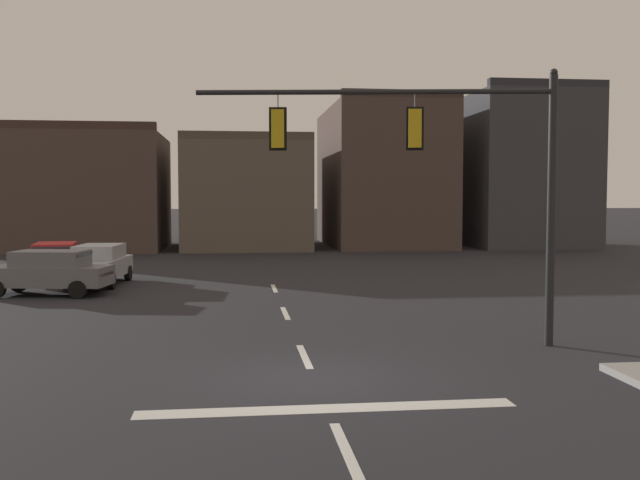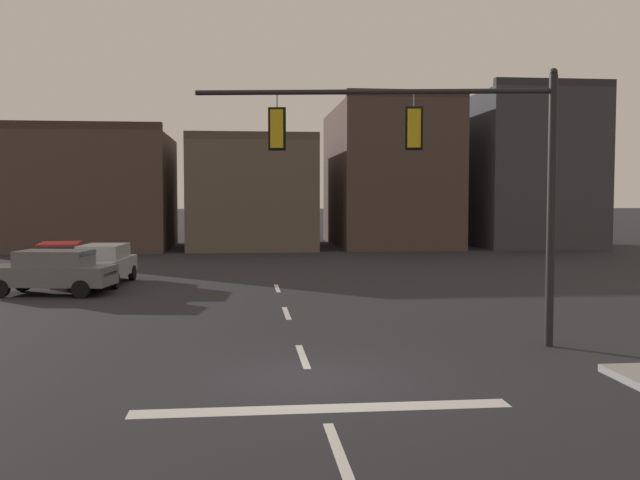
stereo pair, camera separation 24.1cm
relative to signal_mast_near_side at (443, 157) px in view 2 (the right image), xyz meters
The scene contains 8 objects.
ground_plane 6.30m from the signal_mast_near_side, 139.87° to the right, with size 400.00×400.00×0.00m, color #232328.
stop_bar_paint 7.42m from the signal_mast_near_side, 124.88° to the right, with size 6.40×0.50×0.01m, color silver.
lane_centreline 5.68m from the signal_mast_near_side, 165.86° to the right, with size 0.16×26.40×0.01m.
signal_mast_near_side is the anchor object (origin of this frame).
car_lot_nearside 17.12m from the signal_mast_near_side, 128.11° to the left, with size 2.18×4.56×1.61m.
car_lot_middle 19.65m from the signal_mast_near_side, 129.94° to the left, with size 2.38×4.62×1.61m.
car_lot_farside 15.85m from the signal_mast_near_side, 138.61° to the left, with size 4.64×2.50×1.61m.
building_row 34.52m from the signal_mast_near_side, 89.91° to the left, with size 41.43×13.44×11.27m.
Camera 2 is at (-1.30, -13.83, 3.55)m, focal length 40.57 mm.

